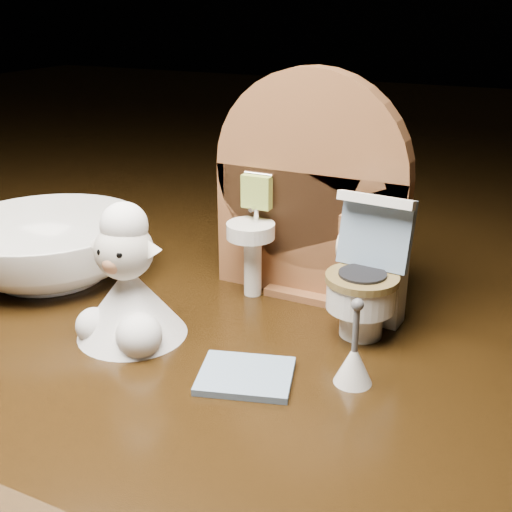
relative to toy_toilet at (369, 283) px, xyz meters
The scene contains 6 objects.
backdrop_panel 0.07m from the toy_toilet, 148.69° to the left, with size 0.13×0.05×0.15m.
toy_toilet is the anchor object (origin of this frame).
bath_mat 0.10m from the toy_toilet, 116.54° to the right, with size 0.05×0.04×0.00m, color #7490AF.
toilet_brush 0.06m from the toy_toilet, 79.44° to the right, with size 0.02×0.02×0.05m.
plush_lamb 0.14m from the toy_toilet, 150.71° to the right, with size 0.07×0.07×0.09m.
ceramic_bowl 0.23m from the toy_toilet, behind, with size 0.13×0.13×0.04m, color white.
Camera 1 is at (0.14, -0.31, 0.19)m, focal length 45.00 mm.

